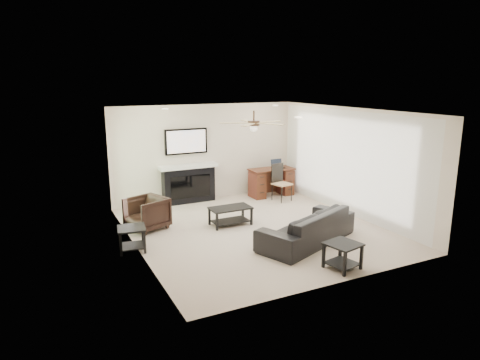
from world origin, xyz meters
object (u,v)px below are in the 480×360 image
at_px(sofa, 307,226).
at_px(coffee_table, 230,216).
at_px(armchair, 147,213).
at_px(fireplace_unit, 188,166).
at_px(desk, 271,182).

height_order(sofa, coffee_table, sofa).
relative_size(armchair, fireplace_unit, 0.40).
xyz_separation_m(armchair, desk, (3.73, 1.16, 0.03)).
distance_m(sofa, coffee_table, 1.84).
distance_m(armchair, coffee_table, 1.79).
height_order(armchair, coffee_table, armchair).
xyz_separation_m(armchair, fireplace_unit, (1.49, 1.53, 0.61)).
xyz_separation_m(fireplace_unit, desk, (2.24, -0.37, -0.57)).
distance_m(coffee_table, desk, 2.66).
bearing_deg(sofa, desk, -130.53).
relative_size(sofa, fireplace_unit, 1.17).
distance_m(sofa, fireplace_unit, 3.89).
bearing_deg(coffee_table, sofa, -60.78).
bearing_deg(desk, fireplace_unit, 170.59).
bearing_deg(desk, sofa, -108.88).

